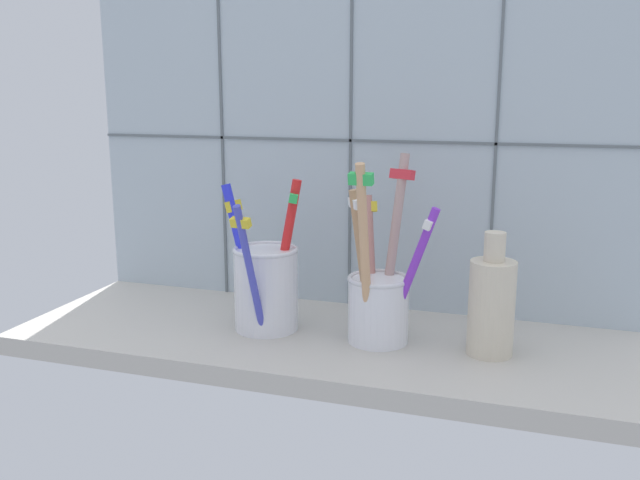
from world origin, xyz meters
The scene contains 5 objects.
counter_slab centered at (0.00, 0.00, 1.00)cm, with size 64.00×22.00×2.00cm, color #BCB7AD.
tile_wall_back centered at (0.00, 12.00, 22.50)cm, with size 64.00×2.20×45.00cm.
toothbrush_cup_left centered at (-6.10, -0.31, 6.93)cm, with size 8.94×10.62×16.04cm.
toothbrush_cup_right centered at (6.10, -0.22, 6.77)cm, with size 9.32×10.85×18.77cm.
ceramic_vase centered at (17.10, -0.14, 6.96)cm, with size 4.41×4.41×12.01cm.
Camera 1 is at (20.82, -64.31, 27.03)cm, focal length 38.47 mm.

